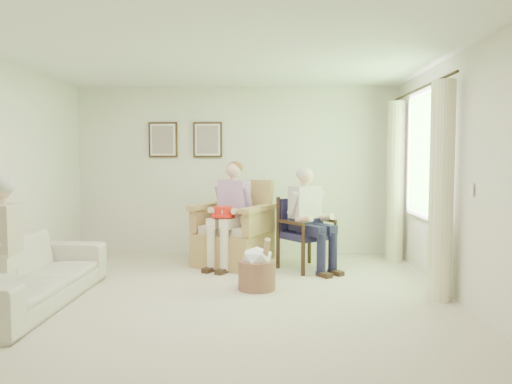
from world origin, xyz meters
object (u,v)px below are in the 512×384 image
person_wicker (232,206)px  hatbox (257,268)px  wicker_armchair (233,238)px  sofa (26,273)px  red_hat (223,213)px  person_dark (307,211)px  wood_armchair (306,230)px

person_wicker → hatbox: 1.35m
wicker_armchair → person_wicker: person_wicker is taller
sofa → hatbox: size_ratio=3.65×
person_wicker → red_hat: size_ratio=4.52×
wicker_armchair → person_wicker: 0.49m
sofa → hatbox: (2.34, 0.68, -0.09)m
hatbox → sofa: bearing=-163.8°
person_dark → wood_armchair: bearing=53.3°
wood_armchair → sofa: wood_armchair is taller
wood_armchair → sofa: size_ratio=0.41×
wood_armchair → red_hat: bearing=151.5°
person_dark → hatbox: size_ratio=2.16×
person_wicker → hatbox: size_ratio=2.26×
person_dark → red_hat: (-1.12, -0.01, -0.02)m
sofa → person_wicker: 2.73m
hatbox → person_wicker: bearing=107.8°
person_dark → wicker_armchair: bearing=125.4°
red_hat → wood_armchair: bearing=8.3°
wood_armchair → person_wicker: person_wicker is taller
wicker_armchair → hatbox: (0.37, -1.31, -0.13)m
wood_armchair → person_dark: bearing=-126.7°
person_dark → hatbox: person_dark is taller
wicker_armchair → red_hat: size_ratio=3.76×
red_hat → hatbox: (0.48, -0.98, -0.53)m
person_wicker → person_dark: person_wicker is taller
person_wicker → wood_armchair: bearing=24.8°
wicker_armchair → person_wicker: (0.00, -0.16, 0.47)m
wood_armchair → red_hat: wood_armchair is taller
sofa → wood_armchair: bearing=-58.5°
red_hat → wicker_armchair: bearing=71.3°
wood_armchair → red_hat: 1.16m
sofa → person_dark: size_ratio=1.69×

